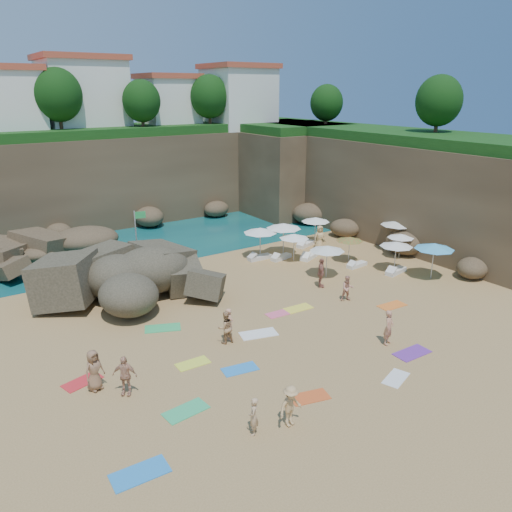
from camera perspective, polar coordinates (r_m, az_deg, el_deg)
ground at (r=29.06m, az=0.04°, el=-6.02°), size 120.00×120.00×0.00m
seawater at (r=55.29m, az=-17.72°, el=5.07°), size 120.00×120.00×0.00m
cliff_back at (r=50.46m, az=-14.29°, el=8.79°), size 44.00×8.00×8.00m
cliff_right at (r=45.84m, az=14.40°, el=7.84°), size 8.00×30.00×8.00m
cliff_corner at (r=53.21m, az=3.19°, el=9.81°), size 10.00×12.00×8.00m
rock_promontory at (r=39.95m, az=-26.86°, el=-1.12°), size 12.00×7.00×2.00m
clifftop_buildings at (r=50.89m, az=-14.23°, el=17.09°), size 28.48×9.48×7.00m
clifftop_trees at (r=45.81m, az=-9.13°, el=17.32°), size 35.60×23.82×4.40m
rock_outcrop at (r=31.29m, az=-13.51°, el=-4.70°), size 8.77×7.16×3.16m
flag_pole at (r=35.50m, az=-13.37°, el=2.69°), size 0.81×0.19×4.19m
parasol_0 at (r=36.85m, az=0.49°, el=2.96°), size 2.50×2.50×2.36m
parasol_1 at (r=37.65m, az=3.18°, el=3.45°), size 2.63×2.63×2.49m
parasol_2 at (r=40.90m, az=6.83°, el=4.16°), size 2.30×2.30×2.18m
parasol_3 at (r=40.26m, az=15.87°, el=3.69°), size 2.57×2.57×2.43m
parasol_6 at (r=36.82m, az=10.65°, el=1.94°), size 2.01×2.01×1.90m
parasol_7 at (r=36.48m, az=4.38°, el=2.28°), size 2.17×2.17×2.05m
parasol_8 at (r=38.61m, az=16.22°, el=2.22°), size 1.96×1.96×1.86m
parasol_9 at (r=33.47m, az=8.15°, el=0.87°), size 2.33×2.33×2.20m
parasol_10 at (r=34.83m, az=19.72°, el=1.05°), size 2.60×2.60×2.46m
parasol_11 at (r=35.57m, az=15.75°, el=1.32°), size 2.26×2.26×2.14m
lounger_0 at (r=37.63m, az=6.12°, el=-0.03°), size 1.98×1.35×0.29m
lounger_1 at (r=37.18m, az=0.41°, el=-0.17°), size 1.87×0.67×0.29m
lounger_2 at (r=40.55m, az=5.70°, el=1.36°), size 2.01×1.23×0.30m
lounger_3 at (r=36.38m, az=11.45°, el=-1.00°), size 1.71×0.72×0.26m
lounger_4 at (r=37.27m, az=2.90°, el=-0.15°), size 1.85×0.92×0.28m
lounger_5 at (r=35.74m, az=15.69°, el=-1.68°), size 1.93×0.96×0.29m
towel_0 at (r=18.41m, az=-13.12°, el=-23.03°), size 1.94×1.02×0.03m
towel_2 at (r=21.50m, az=6.15°, el=-15.73°), size 1.78×1.19×0.03m
towel_3 at (r=20.82m, az=-8.01°, el=-17.11°), size 1.86×1.06×0.03m
towel_4 at (r=23.81m, az=-7.23°, el=-12.09°), size 1.57×0.82×0.03m
towel_5 at (r=26.19m, az=0.30°, el=-8.89°), size 2.10×1.43×0.03m
towel_6 at (r=25.59m, az=17.40°, el=-10.52°), size 1.87×0.97×0.03m
towel_7 at (r=23.59m, az=-19.22°, el=-13.40°), size 1.82×1.24×0.03m
towel_8 at (r=23.22m, az=-1.85°, el=-12.79°), size 1.73×1.06×0.03m
towel_9 at (r=28.43m, az=2.66°, el=-6.59°), size 1.54×0.83×0.03m
towel_10 at (r=30.48m, az=15.29°, el=-5.48°), size 1.74×0.94×0.03m
towel_11 at (r=27.24m, az=-10.61°, el=-8.09°), size 2.09×1.59×0.03m
towel_12 at (r=29.15m, az=4.86°, el=-5.97°), size 1.71×0.92×0.03m
towel_13 at (r=23.40m, az=15.69°, el=-13.30°), size 1.68×1.22×0.03m
person_stand_0 at (r=25.43m, az=-3.03°, el=-7.74°), size 0.70×0.72×1.67m
person_stand_1 at (r=25.06m, az=-3.52°, el=-8.15°), size 0.88×0.72×1.68m
person_stand_2 at (r=33.00m, az=-7.61°, el=-1.68°), size 1.06×0.73×1.52m
person_stand_3 at (r=32.02m, az=7.45°, el=-1.92°), size 1.06×1.19×1.94m
person_stand_4 at (r=39.65m, az=7.29°, el=2.12°), size 1.04×0.74×1.92m
person_stand_5 at (r=37.51m, az=-13.61°, el=0.49°), size 1.50×0.83×1.55m
person_stand_6 at (r=19.12m, az=-0.28°, el=-17.85°), size 0.62×0.65×1.50m
person_lie_0 at (r=19.84m, az=3.93°, el=-18.25°), size 1.27×1.78×0.44m
person_lie_1 at (r=22.13m, az=-14.62°, el=-14.60°), size 1.89×2.00×0.43m
person_lie_2 at (r=22.77m, az=-17.85°, el=-13.81°), size 1.45×2.00×0.48m
person_lie_4 at (r=26.00m, az=14.80°, el=-9.29°), size 1.24×1.90×0.43m
person_lie_5 at (r=30.45m, az=10.36°, el=-4.55°), size 1.37×1.72×0.58m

